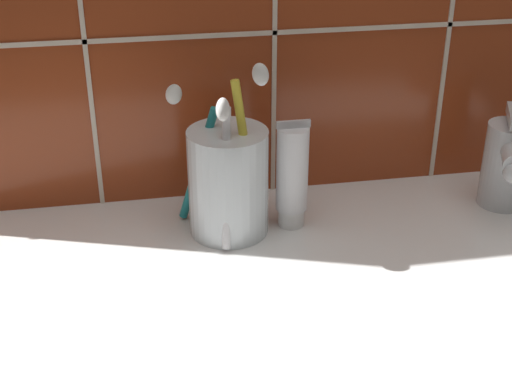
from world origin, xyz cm
name	(u,v)px	position (x,y,z in cm)	size (l,w,h in cm)	color
sink_counter	(286,277)	(0.00, 0.00, 1.00)	(79.92, 35.00, 2.00)	white
toothbrush_cup	(228,180)	(-4.50, 8.43, 7.98)	(10.45, 10.04, 19.23)	silver
toothpaste_tube	(292,175)	(2.33, 8.48, 7.96)	(3.55, 3.38, 12.14)	white
sink_faucet	(507,163)	(26.85, 8.43, 7.38)	(6.22, 9.75, 11.29)	silver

